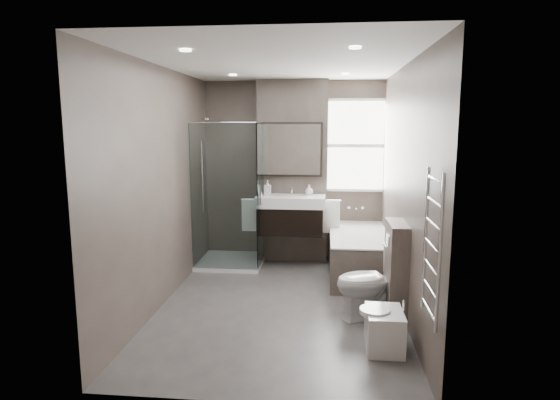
# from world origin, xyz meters

# --- Properties ---
(room) EXTENTS (2.70, 3.90, 2.70)m
(room) POSITION_xyz_m (0.00, 0.00, 1.30)
(room) COLOR #484442
(room) RESTS_ON ground
(vanity_pier) EXTENTS (1.00, 0.25, 2.60)m
(vanity_pier) POSITION_xyz_m (0.00, 1.77, 1.30)
(vanity_pier) COLOR #4E443E
(vanity_pier) RESTS_ON ground
(vanity) EXTENTS (0.95, 0.47, 0.66)m
(vanity) POSITION_xyz_m (0.00, 1.43, 0.74)
(vanity) COLOR black
(vanity) RESTS_ON vanity_pier
(mirror_cabinet) EXTENTS (0.86, 0.08, 0.76)m
(mirror_cabinet) POSITION_xyz_m (0.00, 1.61, 1.63)
(mirror_cabinet) COLOR black
(mirror_cabinet) RESTS_ON vanity_pier
(towel_left) EXTENTS (0.24, 0.06, 0.44)m
(towel_left) POSITION_xyz_m (-0.56, 1.40, 0.72)
(towel_left) COLOR white
(towel_left) RESTS_ON vanity_pier
(towel_right) EXTENTS (0.24, 0.06, 0.44)m
(towel_right) POSITION_xyz_m (0.56, 1.40, 0.72)
(towel_right) COLOR white
(towel_right) RESTS_ON vanity_pier
(shower_enclosure) EXTENTS (0.90, 0.90, 2.00)m
(shower_enclosure) POSITION_xyz_m (-0.75, 1.35, 0.49)
(shower_enclosure) COLOR white
(shower_enclosure) RESTS_ON ground
(bathtub) EXTENTS (0.75, 1.60, 0.57)m
(bathtub) POSITION_xyz_m (0.92, 1.10, 0.32)
(bathtub) COLOR #4E443E
(bathtub) RESTS_ON ground
(window) EXTENTS (0.98, 0.06, 1.33)m
(window) POSITION_xyz_m (0.90, 1.88, 1.68)
(window) COLOR white
(window) RESTS_ON room
(toilet) EXTENTS (0.84, 0.64, 0.76)m
(toilet) POSITION_xyz_m (0.97, -0.27, 0.38)
(toilet) COLOR white
(toilet) RESTS_ON ground
(cistern_box) EXTENTS (0.19, 0.55, 1.00)m
(cistern_box) POSITION_xyz_m (1.21, -0.25, 0.50)
(cistern_box) COLOR #4E443E
(cistern_box) RESTS_ON ground
(bidet) EXTENTS (0.39, 0.44, 0.47)m
(bidet) POSITION_xyz_m (1.01, -0.97, 0.19)
(bidet) COLOR white
(bidet) RESTS_ON ground
(towel_radiator) EXTENTS (0.03, 0.49, 1.10)m
(towel_radiator) POSITION_xyz_m (1.25, -1.60, 1.12)
(towel_radiator) COLOR silver
(towel_radiator) RESTS_ON room
(soap_bottle_a) EXTENTS (0.09, 0.09, 0.20)m
(soap_bottle_a) POSITION_xyz_m (-0.33, 1.48, 1.10)
(soap_bottle_a) COLOR white
(soap_bottle_a) RESTS_ON vanity
(soap_bottle_b) EXTENTS (0.11, 0.11, 0.14)m
(soap_bottle_b) POSITION_xyz_m (0.25, 1.55, 1.07)
(soap_bottle_b) COLOR white
(soap_bottle_b) RESTS_ON vanity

